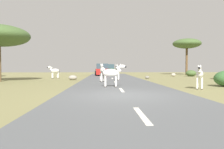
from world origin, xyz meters
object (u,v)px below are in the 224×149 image
(car_0, at_px, (102,70))
(rock_2, at_px, (147,77))
(zebra_4, at_px, (103,71))
(bush_0, at_px, (191,73))
(zebra_0, at_px, (117,71))
(rock_1, at_px, (73,78))
(rock_0, at_px, (173,75))
(zebra_2, at_px, (54,71))
(car_1, at_px, (109,70))
(tree_0, at_px, (187,44))
(zebra_3, at_px, (200,75))
(zebra_1, at_px, (112,73))

(car_0, xyz_separation_m, rock_2, (4.98, -8.75, -0.68))
(zebra_4, height_order, bush_0, zebra_4)
(zebra_0, relative_size, rock_1, 1.88)
(zebra_0, xyz_separation_m, rock_0, (8.32, 9.09, -0.72))
(zebra_2, bearing_deg, car_1, -63.26)
(rock_0, bearing_deg, car_0, 164.23)
(rock_2, bearing_deg, rock_1, -167.52)
(zebra_2, relative_size, car_0, 0.32)
(tree_0, bearing_deg, bush_0, -105.87)
(car_0, height_order, car_1, same)
(zebra_3, xyz_separation_m, zebra_4, (-5.60, 5.82, 0.14))
(zebra_0, bearing_deg, rock_1, -9.75)
(car_1, xyz_separation_m, tree_0, (12.80, -2.24, 4.28))
(zebra_1, bearing_deg, zebra_0, -179.44)
(zebra_3, height_order, rock_2, zebra_3)
(zebra_0, xyz_separation_m, tree_0, (12.50, 15.11, 4.18))
(car_1, height_order, rock_1, car_1)
(zebra_1, height_order, rock_2, zebra_1)
(zebra_1, xyz_separation_m, zebra_3, (5.00, -0.93, -0.06))
(zebra_1, relative_size, rock_2, 3.20)
(rock_0, bearing_deg, zebra_3, -103.40)
(zebra_2, distance_m, bush_0, 18.24)
(tree_0, distance_m, rock_0, 8.81)
(zebra_4, bearing_deg, zebra_0, 49.39)
(zebra_3, relative_size, car_1, 0.32)
(rock_1, bearing_deg, rock_2, 12.48)
(zebra_1, xyz_separation_m, zebra_4, (-0.59, 4.89, 0.08))
(zebra_4, height_order, rock_2, zebra_4)
(zebra_1, xyz_separation_m, rock_2, (4.23, 10.14, -0.73))
(zebra_4, relative_size, rock_2, 3.49)
(tree_0, xyz_separation_m, bush_0, (-1.69, -5.93, -4.69))
(car_1, distance_m, bush_0, 13.80)
(zebra_4, bearing_deg, zebra_2, 121.05)
(zebra_0, distance_m, zebra_4, 2.53)
(car_0, relative_size, bush_0, 3.08)
(zebra_1, xyz_separation_m, rock_1, (-3.58, 8.42, -0.67))
(zebra_4, relative_size, rock_1, 1.95)
(zebra_1, height_order, rock_0, zebra_1)
(zebra_0, height_order, rock_0, zebra_0)
(car_1, height_order, rock_0, car_1)
(tree_0, bearing_deg, zebra_2, -151.15)
(zebra_2, height_order, bush_0, zebra_2)
(zebra_1, bearing_deg, bush_0, 151.16)
(zebra_0, relative_size, zebra_1, 1.05)
(tree_0, xyz_separation_m, rock_0, (-4.18, -6.02, -4.90))
(zebra_1, height_order, tree_0, tree_0)
(zebra_4, height_order, tree_0, tree_0)
(car_0, height_order, tree_0, tree_0)
(tree_0, bearing_deg, rock_1, -140.79)
(zebra_0, relative_size, zebra_3, 1.13)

